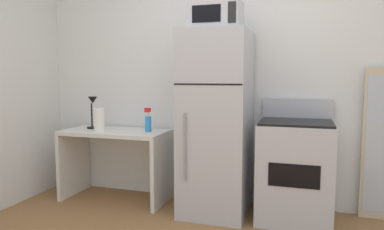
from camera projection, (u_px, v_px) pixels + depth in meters
wall_back_white at (236, 78)px, 3.71m from camera, size 5.00×0.10×2.60m
desk at (116, 151)px, 3.83m from camera, size 1.12×0.56×0.75m
desk_lamp at (93, 107)px, 3.89m from camera, size 0.14×0.12×0.35m
spray_bottle at (148, 122)px, 3.69m from camera, size 0.06×0.06×0.25m
paper_towel_roll at (99, 120)px, 3.70m from camera, size 0.11×0.11×0.24m
refrigerator at (216, 124)px, 3.42m from camera, size 0.62×0.68×1.74m
microwave at (216, 16)px, 3.29m from camera, size 0.46×0.35×0.26m
oven_range at (295, 170)px, 3.27m from camera, size 0.65×0.61×1.10m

